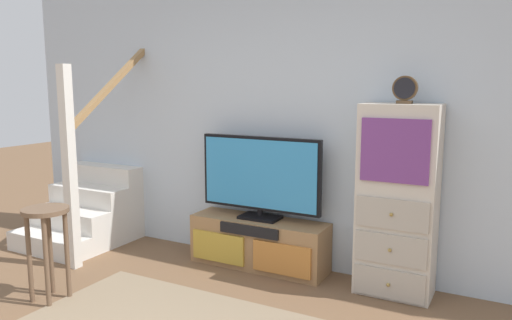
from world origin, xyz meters
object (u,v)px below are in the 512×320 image
Objects in this scene: media_console at (259,243)px; bar_stool_near at (47,232)px; television at (260,176)px; side_cabinet at (397,201)px; desk_clock at (405,90)px.

media_console is 1.74× the size of bar_stool_near.
side_cabinet is (1.20, -0.01, -0.09)m from television.
television is 1.78m from bar_stool_near.
side_cabinet is at bearing -0.65° from television.
television reaches higher than bar_stool_near.
media_console is 0.61m from television.
media_console is at bearing 51.46° from bar_stool_near.
bar_stool_near is (-2.30, -1.35, -1.06)m from desk_clock.
desk_clock reaches higher than television.
desk_clock is at bearing -0.22° from media_console.
television is 5.57× the size of desk_clock.
side_cabinet is 2.06× the size of bar_stool_near.
side_cabinet is 0.85m from desk_clock.
bar_stool_near is at bearing -149.07° from side_cabinet.
media_console is at bearing -179.51° from side_cabinet.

